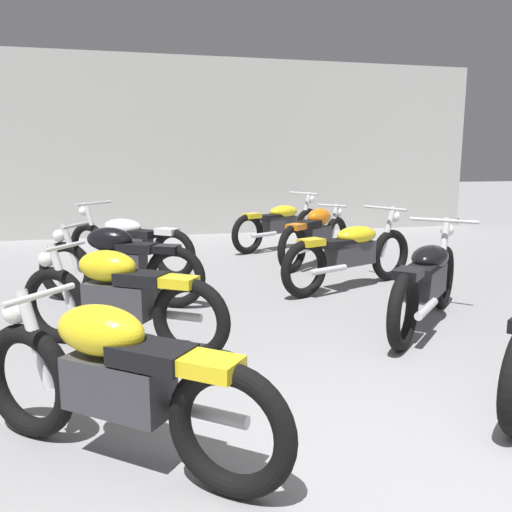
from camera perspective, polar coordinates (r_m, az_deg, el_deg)
name	(u,v)px	position (r m, az deg, el deg)	size (l,w,h in m)	color
ground_plane	(429,495)	(2.90, 18.09, -23.18)	(60.00, 60.00, 0.00)	gray
back_wall	(188,147)	(11.27, -7.26, 11.47)	(12.70, 0.24, 3.60)	#B2B2AD
motorcycle_left_row_0	(117,380)	(2.89, -14.68, -12.75)	(1.59, 1.34, 0.88)	black
motorcycle_left_row_1	(118,297)	(4.51, -14.55, -4.31)	(1.70, 1.19, 0.88)	black
motorcycle_left_row_2	(118,263)	(5.98, -14.55, -0.72)	(1.81, 0.99, 0.88)	black
motorcycle_left_row_3	(128,242)	(7.51, -13.52, 1.50)	(1.70, 1.52, 0.97)	black
motorcycle_right_row_1	(427,280)	(5.28, 17.85, -2.43)	(1.61, 1.61, 0.97)	black
motorcycle_right_row_2	(351,252)	(6.60, 10.19, 0.43)	(2.05, 1.02, 0.97)	black
motorcycle_right_row_3	(316,235)	(7.99, 6.45, 2.30)	(1.58, 1.35, 0.88)	black
motorcycle_right_row_4	(280,223)	(9.38, 2.60, 3.51)	(1.96, 1.16, 0.97)	black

